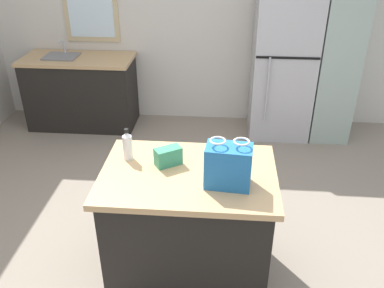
{
  "coord_description": "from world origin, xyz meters",
  "views": [
    {
      "loc": [
        0.34,
        -2.5,
        2.41
      ],
      "look_at": [
        0.12,
        0.1,
        0.96
      ],
      "focal_mm": 38.47,
      "sensor_mm": 36.0,
      "label": 1
    }
  ],
  "objects_px": {
    "kitchen_island": "(189,225)",
    "refrigerator": "(283,67)",
    "tall_cabinet": "(338,50)",
    "small_box": "(168,156)",
    "bottle": "(128,146)",
    "shopping_bag": "(228,166)"
  },
  "relations": [
    {
      "from": "refrigerator",
      "to": "small_box",
      "type": "distance_m",
      "value": 2.59
    },
    {
      "from": "refrigerator",
      "to": "small_box",
      "type": "relative_size",
      "value": 9.6
    },
    {
      "from": "tall_cabinet",
      "to": "bottle",
      "type": "bearing_deg",
      "value": -129.87
    },
    {
      "from": "kitchen_island",
      "to": "tall_cabinet",
      "type": "distance_m",
      "value": 2.94
    },
    {
      "from": "bottle",
      "to": "tall_cabinet",
      "type": "bearing_deg",
      "value": 50.13
    },
    {
      "from": "kitchen_island",
      "to": "refrigerator",
      "type": "xyz_separation_m",
      "value": [
        0.9,
        2.45,
        0.39
      ]
    },
    {
      "from": "bottle",
      "to": "small_box",
      "type": "bearing_deg",
      "value": -10.01
    },
    {
      "from": "kitchen_island",
      "to": "bottle",
      "type": "bearing_deg",
      "value": 162.17
    },
    {
      "from": "kitchen_island",
      "to": "shopping_bag",
      "type": "bearing_deg",
      "value": -24.98
    },
    {
      "from": "kitchen_island",
      "to": "small_box",
      "type": "xyz_separation_m",
      "value": [
        -0.15,
        0.09,
        0.51
      ]
    },
    {
      "from": "refrigerator",
      "to": "bottle",
      "type": "height_order",
      "value": "refrigerator"
    },
    {
      "from": "shopping_bag",
      "to": "bottle",
      "type": "xyz_separation_m",
      "value": [
        -0.7,
        0.26,
        -0.04
      ]
    },
    {
      "from": "refrigerator",
      "to": "bottle",
      "type": "xyz_separation_m",
      "value": [
        -1.33,
        -2.31,
        0.16
      ]
    },
    {
      "from": "tall_cabinet",
      "to": "bottle",
      "type": "distance_m",
      "value": 3.02
    },
    {
      "from": "kitchen_island",
      "to": "shopping_bag",
      "type": "height_order",
      "value": "shopping_bag"
    },
    {
      "from": "bottle",
      "to": "shopping_bag",
      "type": "bearing_deg",
      "value": -20.59
    },
    {
      "from": "refrigerator",
      "to": "small_box",
      "type": "bearing_deg",
      "value": -113.82
    },
    {
      "from": "tall_cabinet",
      "to": "refrigerator",
      "type": "bearing_deg",
      "value": -179.97
    },
    {
      "from": "small_box",
      "to": "bottle",
      "type": "height_order",
      "value": "bottle"
    },
    {
      "from": "kitchen_island",
      "to": "tall_cabinet",
      "type": "relative_size",
      "value": 0.55
    },
    {
      "from": "shopping_bag",
      "to": "bottle",
      "type": "height_order",
      "value": "shopping_bag"
    },
    {
      "from": "refrigerator",
      "to": "shopping_bag",
      "type": "xyz_separation_m",
      "value": [
        -0.64,
        -2.58,
        0.2
      ]
    }
  ]
}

